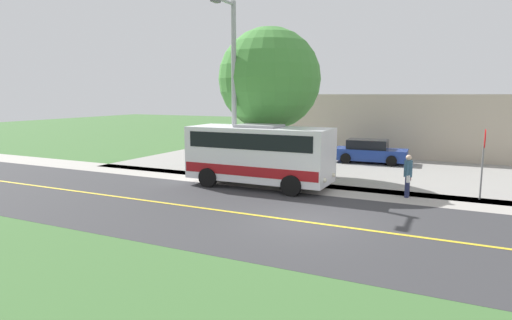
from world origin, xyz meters
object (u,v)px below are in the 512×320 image
(pedestrian_with_bags, at_px, (408,174))
(parked_car_near, at_px, (370,152))
(commercial_building, at_px, (388,122))
(street_light_pole, at_px, (233,85))
(stop_sign, at_px, (484,152))
(tree_curbside, at_px, (270,79))
(shuttle_bus_front, at_px, (259,153))

(pedestrian_with_bags, distance_m, parked_car_near, 9.24)
(parked_car_near, relative_size, commercial_building, 0.26)
(parked_car_near, bearing_deg, pedestrian_with_bags, 20.87)
(street_light_pole, relative_size, commercial_building, 0.49)
(street_light_pole, xyz_separation_m, commercial_building, (-16.52, 4.65, -2.55))
(stop_sign, relative_size, tree_curbside, 0.38)
(stop_sign, distance_m, parked_car_near, 9.95)
(commercial_building, bearing_deg, street_light_pole, -15.73)
(street_light_pole, xyz_separation_m, parked_car_near, (-9.03, 4.76, -3.99))
(stop_sign, bearing_deg, parked_car_near, -142.30)
(street_light_pole, bearing_deg, pedestrian_with_bags, 92.80)
(street_light_pole, distance_m, tree_curbside, 2.66)
(stop_sign, distance_m, tree_curbside, 10.55)
(shuttle_bus_front, bearing_deg, pedestrian_with_bags, 96.92)
(shuttle_bus_front, distance_m, commercial_building, 17.19)
(stop_sign, height_order, tree_curbside, tree_curbside)
(shuttle_bus_front, bearing_deg, street_light_pole, -103.89)
(shuttle_bus_front, distance_m, parked_car_near, 9.98)
(tree_curbside, bearing_deg, parked_car_near, 148.58)
(commercial_building, bearing_deg, stop_sign, 21.89)
(pedestrian_with_bags, xyz_separation_m, street_light_pole, (0.39, -8.05, 3.72))
(parked_car_near, relative_size, tree_curbside, 0.59)
(shuttle_bus_front, height_order, commercial_building, commercial_building)
(pedestrian_with_bags, bearing_deg, shuttle_bus_front, -83.08)
(commercial_building, bearing_deg, pedestrian_with_bags, 11.92)
(stop_sign, relative_size, commercial_building, 0.17)
(stop_sign, relative_size, street_light_pole, 0.34)
(pedestrian_with_bags, relative_size, parked_car_near, 0.40)
(pedestrian_with_bags, bearing_deg, street_light_pole, -87.20)
(stop_sign, height_order, parked_car_near, stop_sign)
(shuttle_bus_front, distance_m, street_light_pole, 3.50)
(shuttle_bus_front, xyz_separation_m, parked_car_near, (-9.42, 3.18, -0.90))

